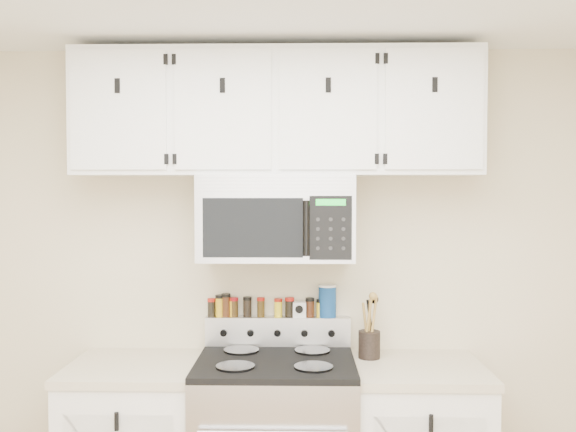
% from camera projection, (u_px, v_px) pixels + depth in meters
% --- Properties ---
extents(back_wall, '(3.50, 0.01, 2.50)m').
position_uv_depth(back_wall, '(278.00, 287.00, 3.40)').
color(back_wall, '#C2B891').
rests_on(back_wall, floor).
extents(microwave, '(0.76, 0.44, 0.42)m').
position_uv_depth(microwave, '(277.00, 218.00, 3.19)').
color(microwave, '#9E9EA3').
rests_on(microwave, back_wall).
extents(upper_cabinets, '(2.00, 0.35, 0.62)m').
position_uv_depth(upper_cabinets, '(277.00, 113.00, 3.20)').
color(upper_cabinets, white).
rests_on(upper_cabinets, back_wall).
extents(utensil_crock, '(0.11, 0.11, 0.32)m').
position_uv_depth(utensil_crock, '(369.00, 342.00, 3.23)').
color(utensil_crock, black).
rests_on(utensil_crock, base_cabinet_right).
extents(kitchen_timer, '(0.07, 0.06, 0.08)m').
position_uv_depth(kitchen_timer, '(299.00, 309.00, 3.37)').
color(kitchen_timer, white).
rests_on(kitchen_timer, range).
extents(salt_canister, '(0.09, 0.09, 0.17)m').
position_uv_depth(salt_canister, '(327.00, 301.00, 3.36)').
color(salt_canister, navy).
rests_on(salt_canister, range).
extents(spice_jar_0, '(0.04, 0.04, 0.10)m').
position_uv_depth(spice_jar_0, '(211.00, 307.00, 3.38)').
color(spice_jar_0, black).
rests_on(spice_jar_0, range).
extents(spice_jar_1, '(0.05, 0.05, 0.11)m').
position_uv_depth(spice_jar_1, '(220.00, 306.00, 3.38)').
color(spice_jar_1, gold).
rests_on(spice_jar_1, range).
extents(spice_jar_2, '(0.05, 0.05, 0.12)m').
position_uv_depth(spice_jar_2, '(226.00, 305.00, 3.37)').
color(spice_jar_2, '#452310').
rests_on(spice_jar_2, range).
extents(spice_jar_3, '(0.04, 0.04, 0.10)m').
position_uv_depth(spice_jar_3, '(233.00, 307.00, 3.37)').
color(spice_jar_3, gold).
rests_on(spice_jar_3, range).
extents(spice_jar_4, '(0.04, 0.04, 0.10)m').
position_uv_depth(spice_jar_4, '(234.00, 307.00, 3.37)').
color(spice_jar_4, '#3B280E').
rests_on(spice_jar_4, range).
extents(spice_jar_5, '(0.05, 0.05, 0.10)m').
position_uv_depth(spice_jar_5, '(247.00, 307.00, 3.37)').
color(spice_jar_5, black).
rests_on(spice_jar_5, range).
extents(spice_jar_6, '(0.04, 0.04, 0.10)m').
position_uv_depth(spice_jar_6, '(261.00, 307.00, 3.37)').
color(spice_jar_6, '#3D2C0E').
rests_on(spice_jar_6, range).
extents(spice_jar_7, '(0.04, 0.04, 0.10)m').
position_uv_depth(spice_jar_7, '(278.00, 308.00, 3.37)').
color(spice_jar_7, yellow).
rests_on(spice_jar_7, range).
extents(spice_jar_8, '(0.05, 0.05, 0.10)m').
position_uv_depth(spice_jar_8, '(290.00, 307.00, 3.37)').
color(spice_jar_8, black).
rests_on(spice_jar_8, range).
extents(spice_jar_9, '(0.05, 0.05, 0.10)m').
position_uv_depth(spice_jar_9, '(310.00, 307.00, 3.37)').
color(spice_jar_9, '#421F10').
rests_on(spice_jar_9, range).
extents(spice_jar_10, '(0.04, 0.04, 0.09)m').
position_uv_depth(spice_jar_10, '(320.00, 308.00, 3.36)').
color(spice_jar_10, yellow).
rests_on(spice_jar_10, range).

